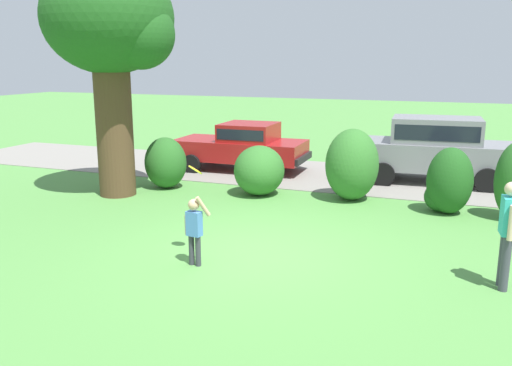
{
  "coord_description": "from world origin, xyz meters",
  "views": [
    {
      "loc": [
        3.45,
        -8.98,
        3.57
      ],
      "look_at": [
        -0.39,
        1.08,
        1.1
      ],
      "focal_mm": 37.97,
      "sensor_mm": 36.0,
      "label": 1
    }
  ],
  "objects_px": {
    "parked_sedan": "(243,145)",
    "frisbee": "(195,170)",
    "parked_suv": "(435,146)",
    "oak_tree_large": "(113,30)",
    "child_thrower": "(194,226)",
    "adult_onlooker": "(508,229)"
  },
  "relations": [
    {
      "from": "parked_suv",
      "to": "adult_onlooker",
      "type": "xyz_separation_m",
      "value": [
        1.48,
        -7.62,
        -0.09
      ]
    },
    {
      "from": "oak_tree_large",
      "to": "parked_suv",
      "type": "height_order",
      "value": "oak_tree_large"
    },
    {
      "from": "oak_tree_large",
      "to": "parked_sedan",
      "type": "bearing_deg",
      "value": 65.75
    },
    {
      "from": "parked_suv",
      "to": "frisbee",
      "type": "height_order",
      "value": "parked_suv"
    },
    {
      "from": "parked_suv",
      "to": "frisbee",
      "type": "bearing_deg",
      "value": -114.8
    },
    {
      "from": "child_thrower",
      "to": "adult_onlooker",
      "type": "xyz_separation_m",
      "value": [
        5.03,
        0.86,
        0.27
      ]
    },
    {
      "from": "oak_tree_large",
      "to": "parked_suv",
      "type": "xyz_separation_m",
      "value": [
        7.79,
        4.53,
        -3.21
      ]
    },
    {
      "from": "parked_sedan",
      "to": "child_thrower",
      "type": "xyz_separation_m",
      "value": [
        2.39,
        -8.07,
        -0.13
      ]
    },
    {
      "from": "parked_suv",
      "to": "adult_onlooker",
      "type": "relative_size",
      "value": 2.76
    },
    {
      "from": "oak_tree_large",
      "to": "frisbee",
      "type": "relative_size",
      "value": 19.09
    },
    {
      "from": "oak_tree_large",
      "to": "child_thrower",
      "type": "distance_m",
      "value": 6.81
    },
    {
      "from": "parked_sedan",
      "to": "frisbee",
      "type": "distance_m",
      "value": 8.0
    },
    {
      "from": "frisbee",
      "to": "oak_tree_large",
      "type": "bearing_deg",
      "value": 139.16
    },
    {
      "from": "oak_tree_large",
      "to": "adult_onlooker",
      "type": "distance_m",
      "value": 10.32
    },
    {
      "from": "parked_sedan",
      "to": "child_thrower",
      "type": "height_order",
      "value": "parked_sedan"
    },
    {
      "from": "oak_tree_large",
      "to": "child_thrower",
      "type": "relative_size",
      "value": 4.66
    },
    {
      "from": "oak_tree_large",
      "to": "frisbee",
      "type": "height_order",
      "value": "oak_tree_large"
    },
    {
      "from": "child_thrower",
      "to": "adult_onlooker",
      "type": "relative_size",
      "value": 0.74
    },
    {
      "from": "parked_sedan",
      "to": "parked_suv",
      "type": "xyz_separation_m",
      "value": [
        5.94,
        0.41,
        0.23
      ]
    },
    {
      "from": "parked_suv",
      "to": "child_thrower",
      "type": "relative_size",
      "value": 3.73
    },
    {
      "from": "oak_tree_large",
      "to": "child_thrower",
      "type": "height_order",
      "value": "oak_tree_large"
    },
    {
      "from": "oak_tree_large",
      "to": "parked_sedan",
      "type": "relative_size",
      "value": 1.35
    }
  ]
}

